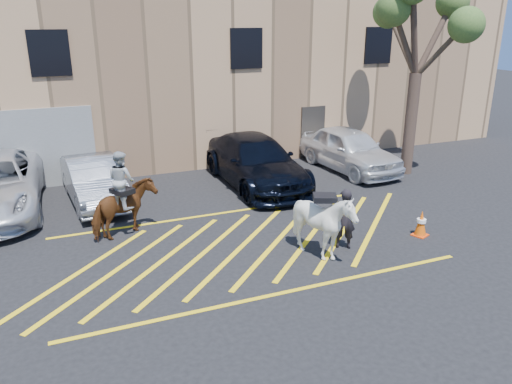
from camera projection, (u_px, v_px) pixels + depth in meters
name	position (u px, v px, depth m)	size (l,w,h in m)	color
ground	(237.00, 243.00, 13.36)	(90.00, 90.00, 0.00)	black
car_silver_sedan	(94.00, 180.00, 16.14)	(1.54, 4.42, 1.46)	#92959F
car_blue_suv	(256.00, 161.00, 17.84)	(2.38, 5.85, 1.70)	black
car_white_suv	(349.00, 149.00, 19.56)	(1.97, 4.91, 1.67)	white
handler	(344.00, 219.00, 12.85)	(0.59, 0.39, 1.62)	black
warehouse	(145.00, 66.00, 22.63)	(32.42, 10.20, 7.30)	tan
hatching_zone	(241.00, 247.00, 13.10)	(12.60, 5.12, 0.01)	yellow
mounted_bay	(123.00, 202.00, 13.53)	(1.99, 1.60, 2.40)	#5E3316
saddled_white	(324.00, 224.00, 12.28)	(1.97, 2.07, 1.79)	silver
traffic_cone	(421.00, 223.00, 13.71)	(0.50, 0.50, 0.73)	#FF400A
tree	(421.00, 18.00, 17.54)	(3.99, 4.37, 7.31)	#4D372F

